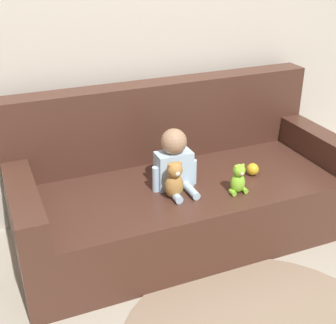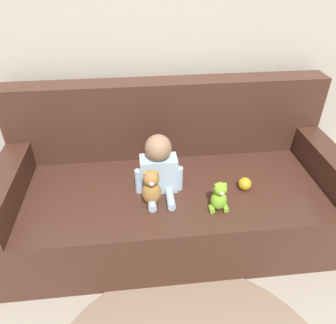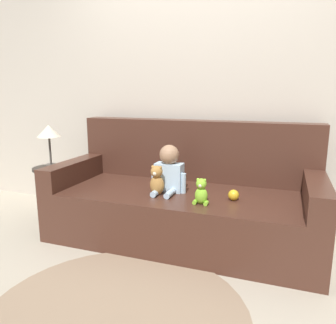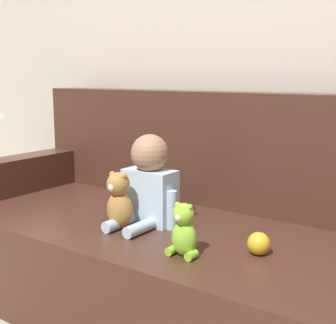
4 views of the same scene
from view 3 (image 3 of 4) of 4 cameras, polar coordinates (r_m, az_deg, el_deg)
ground_plane at (r=2.87m, az=2.46°, el=-13.04°), size 12.00×12.00×0.00m
wall_back at (r=3.14m, az=5.81°, el=13.49°), size 8.00×0.05×2.60m
couch at (r=2.82m, az=2.96°, el=-6.59°), size 2.18×0.95×0.97m
person_baby at (r=2.65m, az=0.14°, el=-1.51°), size 0.30×0.30×0.38m
teddy_bear_brown at (r=2.57m, az=-1.95°, el=-3.22°), size 0.12×0.11×0.24m
plush_toy_side at (r=2.38m, az=5.80°, el=-5.24°), size 0.11×0.09×0.19m
toy_ball at (r=2.51m, az=11.34°, el=-5.67°), size 0.08×0.08×0.08m
floor_rug at (r=2.02m, az=-9.08°, el=-25.01°), size 1.49×1.49×0.01m
side_table at (r=3.30m, az=-19.85°, el=2.03°), size 0.35×0.35×0.92m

